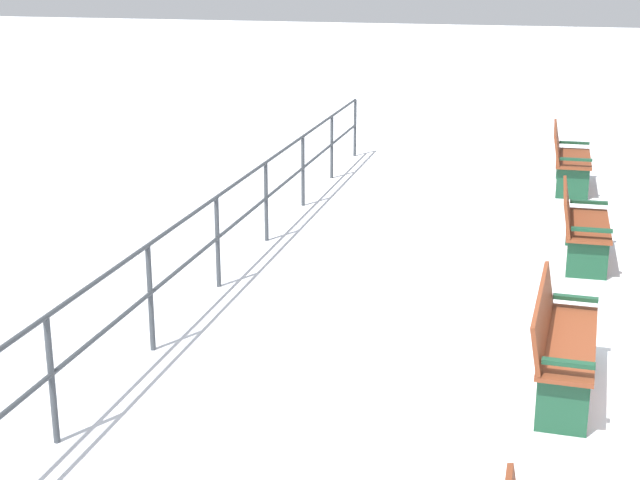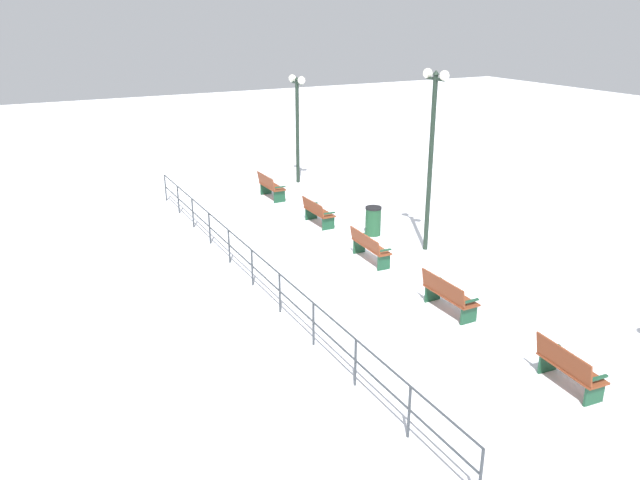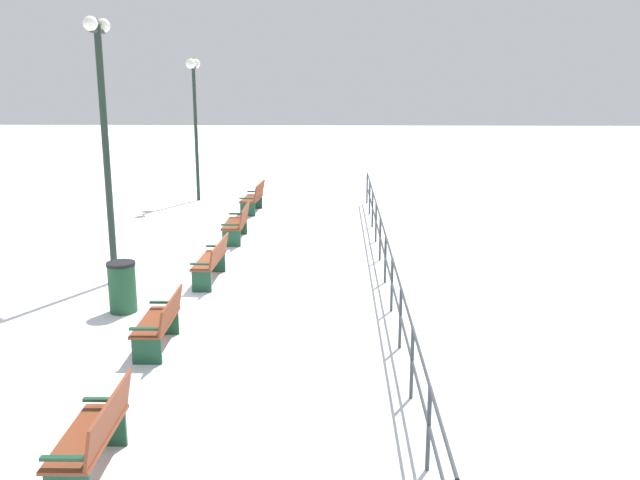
{
  "view_description": "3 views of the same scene",
  "coord_description": "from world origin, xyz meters",
  "views": [
    {
      "loc": [
        -0.29,
        -7.42,
        3.5
      ],
      "look_at": [
        -2.38,
        0.94,
        0.87
      ],
      "focal_mm": 53.54,
      "sensor_mm": 36.0,
      "label": 1
    },
    {
      "loc": [
        -9.1,
        -14.14,
        6.79
      ],
      "look_at": [
        -1.59,
        0.26,
        0.82
      ],
      "focal_mm": 35.12,
      "sensor_mm": 36.0,
      "label": 2
    },
    {
      "loc": [
        -2.68,
        14.12,
        4.37
      ],
      "look_at": [
        -2.37,
        -0.04,
        0.89
      ],
      "focal_mm": 39.87,
      "sensor_mm": 36.0,
      "label": 3
    }
  ],
  "objects": [
    {
      "name": "ground_plane",
      "position": [
        0.0,
        0.0,
        0.0
      ],
      "size": [
        80.0,
        80.0,
        0.0
      ],
      "primitive_type": "plane",
      "color": "white",
      "rests_on": "ground"
    },
    {
      "name": "bench_nearest",
      "position": [
        -0.2,
        -7.22,
        0.45
      ],
      "size": [
        0.66,
        1.43,
        0.91
      ],
      "rotation": [
        0.0,
        0.0,
        -0.08
      ],
      "color": "brown",
      "rests_on": "ground"
    },
    {
      "name": "bench_second",
      "position": [
        -0.19,
        -3.61,
        0.46
      ],
      "size": [
        0.57,
        1.55,
        0.91
      ],
      "rotation": [
        0.0,
        0.0,
        0.0
      ],
      "color": "brown",
      "rests_on": "ground"
    },
    {
      "name": "bench_third",
      "position": [
        -0.14,
        0.0,
        0.47
      ],
      "size": [
        0.55,
        1.65,
        0.87
      ],
      "rotation": [
        0.0,
        0.0,
        -0.04
      ],
      "color": "brown",
      "rests_on": "ground"
    },
    {
      "name": "bench_fourth",
      "position": [
        0.07,
        3.61,
        0.45
      ],
      "size": [
        0.56,
        1.43,
        0.86
      ],
      "rotation": [
        0.0,
        0.0,
        0.01
      ],
      "color": "brown",
      "rests_on": "ground"
    },
    {
      "name": "bench_fifth",
      "position": [
        -0.09,
        7.23,
        0.48
      ],
      "size": [
        0.58,
        1.48,
        0.94
      ],
      "rotation": [
        0.0,
        0.0,
        0.01
      ],
      "color": "brown",
      "rests_on": "ground"
    },
    {
      "name": "lamppost_near",
      "position": [
        1.9,
        -9.2,
        3.45
      ],
      "size": [
        0.31,
        1.1,
        4.6
      ],
      "color": "#1E2D23",
      "rests_on": "ground"
    },
    {
      "name": "lamppost_middle",
      "position": [
        1.9,
        0.06,
        3.45
      ],
      "size": [
        0.28,
        1.02,
        5.28
      ],
      "color": "#1E2D23",
      "rests_on": "ground"
    },
    {
      "name": "waterfront_railing",
      "position": [
        -3.72,
        0.0,
        0.68
      ],
      "size": [
        0.05,
        17.64,
        1.02
      ],
      "color": "#383D42",
      "rests_on": "ground"
    },
    {
      "name": "trash_bin",
      "position": [
        1.18,
        1.89,
        0.47
      ],
      "size": [
        0.52,
        0.52,
        0.93
      ],
      "color": "#1E4C2D",
      "rests_on": "ground"
    }
  ]
}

